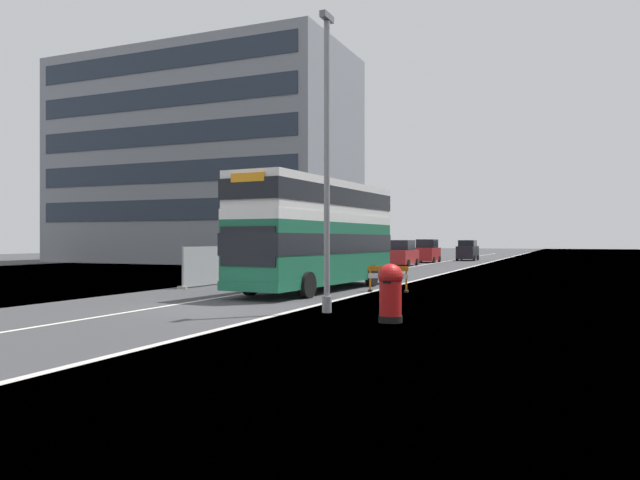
% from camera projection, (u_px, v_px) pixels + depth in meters
% --- Properties ---
extents(ground, '(140.00, 280.00, 0.10)m').
position_uv_depth(ground, '(221.00, 310.00, 19.54)').
color(ground, '#38383A').
extents(double_decker_bus, '(3.31, 11.35, 4.75)m').
position_uv_depth(double_decker_bus, '(318.00, 232.00, 26.70)').
color(double_decker_bus, '#196042').
rests_on(double_decker_bus, ground).
extents(lamppost_foreground, '(0.29, 0.70, 9.07)m').
position_uv_depth(lamppost_foreground, '(327.00, 171.00, 18.52)').
color(lamppost_foreground, gray).
rests_on(lamppost_foreground, ground).
extents(red_pillar_postbox, '(0.67, 0.67, 1.57)m').
position_uv_depth(red_pillar_postbox, '(390.00, 290.00, 16.33)').
color(red_pillar_postbox, black).
rests_on(red_pillar_postbox, ground).
extents(roadworks_barrier, '(1.72, 0.68, 1.09)m').
position_uv_depth(roadworks_barrier, '(388.00, 276.00, 25.84)').
color(roadworks_barrier, orange).
rests_on(roadworks_barrier, ground).
extents(construction_site_fence, '(0.44, 27.40, 1.94)m').
position_uv_depth(construction_site_fence, '(308.00, 259.00, 39.88)').
color(construction_site_fence, '#A8AAAD').
rests_on(construction_site_fence, ground).
extents(car_oncoming_near, '(1.98, 4.43, 2.09)m').
position_uv_depth(car_oncoming_near, '(368.00, 257.00, 43.02)').
color(car_oncoming_near, navy).
rests_on(car_oncoming_near, ground).
extents(car_receding_mid, '(2.08, 4.49, 2.17)m').
position_uv_depth(car_receding_mid, '(402.00, 254.00, 51.55)').
color(car_receding_mid, maroon).
rests_on(car_receding_mid, ground).
extents(car_receding_far, '(2.04, 3.91, 2.24)m').
position_uv_depth(car_receding_far, '(427.00, 252.00, 59.23)').
color(car_receding_far, maroon).
rests_on(car_receding_far, ground).
extents(car_far_side, '(1.96, 3.98, 2.15)m').
position_uv_depth(car_far_side, '(468.00, 251.00, 64.59)').
color(car_far_side, black).
rests_on(car_far_side, ground).
extents(bare_tree_far_verge_near, '(2.73, 2.74, 5.12)m').
position_uv_depth(bare_tree_far_verge_near, '(280.00, 233.00, 46.35)').
color(bare_tree_far_verge_near, '#4C3D2D').
rests_on(bare_tree_far_verge_near, ground).
extents(bare_tree_far_verge_mid, '(2.59, 2.72, 4.93)m').
position_uv_depth(bare_tree_far_verge_mid, '(333.00, 238.00, 62.26)').
color(bare_tree_far_verge_mid, '#4C3D2D').
rests_on(bare_tree_far_verge_mid, ground).
extents(bare_tree_far_verge_far, '(2.22, 2.74, 5.15)m').
position_uv_depth(bare_tree_far_verge_far, '(377.00, 237.00, 80.22)').
color(bare_tree_far_verge_far, '#4C3D2D').
rests_on(bare_tree_far_verge_far, ground).
extents(backdrop_office_block, '(28.97, 13.89, 20.05)m').
position_uv_depth(backdrop_office_block, '(204.00, 161.00, 60.65)').
color(backdrop_office_block, gray).
rests_on(backdrop_office_block, ground).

